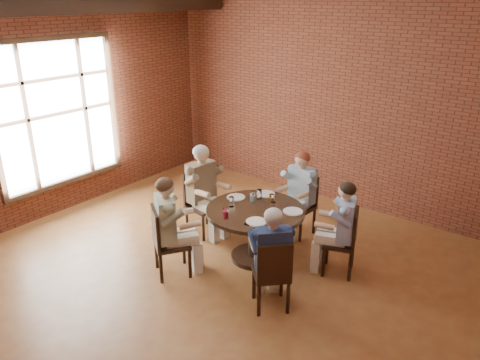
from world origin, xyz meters
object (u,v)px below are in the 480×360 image
Objects in this scene: chair_a at (346,240)px; diner_d at (171,227)px; diner_b at (299,194)px; smartphone at (249,223)px; diner_c at (204,191)px; diner_e at (271,258)px; chair_b at (302,202)px; chair_e at (273,273)px; diner_a at (341,229)px; chair_d at (165,239)px; dining_table at (255,224)px; chair_c at (201,199)px.

diner_d is (-1.75, -1.36, 0.18)m from chair_a.
diner_b is 8.78× the size of smartphone.
diner_e is (1.82, -0.89, -0.05)m from diner_c.
diner_c is 2.02m from diner_e.
chair_b reaches higher than smartphone.
diner_c is 1.03× the size of diner_d.
chair_b is at bearing -114.47° from chair_e.
chair_e is at bearing -140.33° from diner_d.
chair_e is (0.74, -1.77, -0.16)m from diner_b.
diner_a is 1.13m from diner_b.
chair_d is 6.36× the size of smartphone.
chair_d is at bearing -105.97° from diner_b.
chair_a is at bearing -150.11° from chair_e.
chair_d is 1.51m from chair_e.
diner_b is at bearing -90.00° from chair_b.
dining_table is 1.08m from diner_c.
diner_c is at bearing -38.51° from chair_d.
chair_c is 0.70× the size of diner_c.
chair_b is at bearing 85.10° from dining_table.
dining_table is 0.47m from smartphone.
chair_c is at bearing -104.36° from diner_a.
diner_d is (0.05, 0.07, 0.16)m from chair_d.
dining_table is 1.04× the size of diner_e.
diner_a is 1.41× the size of chair_e.
chair_b is at bearing 90.00° from diner_b.
diner_a is 0.95× the size of diner_d.
diner_d reaches higher than diner_a.
chair_b is (-1.03, 0.64, 0.01)m from chair_a.
chair_c reaches higher than smartphone.
chair_e is (1.96, -0.95, -0.03)m from chair_c.
diner_b is 1.92m from chair_e.
diner_a is 1.21m from chair_e.
diner_a is at bearing 20.35° from dining_table.
diner_c reaches higher than chair_a.
chair_b is 1.93m from diner_e.
diner_a is (-0.07, -0.03, 0.14)m from chair_a.
diner_e is (1.44, 0.28, 0.13)m from chair_d.
diner_d is at bearing -123.63° from dining_table.
diner_b is at bearing -113.40° from chair_e.
diner_e is (0.77, -0.74, 0.11)m from dining_table.
chair_a is at bearing -26.88° from chair_b.
dining_table is at bearing -90.00° from diner_c.
diner_a is at bearing -26.31° from diner_b.
diner_e is at bearing -107.26° from chair_c.
dining_table is at bearing -90.00° from diner_a.
chair_d is (-0.77, -2.08, 0.01)m from chair_b.
chair_a is at bearing -23.40° from diner_b.
chair_a is 0.65× the size of diner_c.
chair_a is 1.00× the size of chair_e.
chair_a is 2.20m from diner_c.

